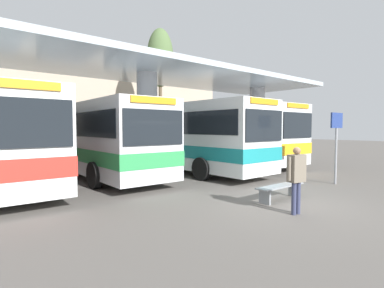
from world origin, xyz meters
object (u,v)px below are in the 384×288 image
at_px(waiting_bench_near_pillar, 280,189).
at_px(poplar_tree_behind_right, 160,59).
at_px(transit_bus_center_bay, 93,136).
at_px(transit_bus_far_right_bay, 222,133).
at_px(pedestrian_waiting, 296,173).
at_px(info_sign_platform, 336,133).
at_px(transit_bus_left_bay, 0,136).
at_px(transit_bus_right_bay, 173,134).

height_order(waiting_bench_near_pillar, poplar_tree_behind_right, poplar_tree_behind_right).
xyz_separation_m(transit_bus_center_bay, transit_bus_far_right_bay, (7.96, -0.80, 0.09)).
bearing_deg(waiting_bench_near_pillar, transit_bus_far_right_bay, 55.29).
distance_m(transit_bus_far_right_bay, waiting_bench_near_pillar, 9.86).
distance_m(transit_bus_center_bay, pedestrian_waiting, 10.07).
height_order(transit_bus_center_bay, poplar_tree_behind_right, poplar_tree_behind_right).
bearing_deg(info_sign_platform, transit_bus_left_bay, 141.86).
height_order(transit_bus_center_bay, transit_bus_right_bay, transit_bus_right_bay).
bearing_deg(poplar_tree_behind_right, waiting_bench_near_pillar, -112.46).
height_order(info_sign_platform, poplar_tree_behind_right, poplar_tree_behind_right).
distance_m(transit_bus_left_bay, pedestrian_waiting, 10.74).
height_order(transit_bus_center_bay, transit_bus_far_right_bay, transit_bus_far_right_bay).
height_order(transit_bus_far_right_bay, info_sign_platform, transit_bus_far_right_bay).
bearing_deg(poplar_tree_behind_right, transit_bus_left_bay, -145.86).
xyz_separation_m(pedestrian_waiting, poplar_tree_behind_right, (8.15, 18.42, 7.30)).
bearing_deg(transit_bus_left_bay, transit_bus_center_bay, -169.36).
height_order(waiting_bench_near_pillar, info_sign_platform, info_sign_platform).
height_order(transit_bus_far_right_bay, poplar_tree_behind_right, poplar_tree_behind_right).
height_order(transit_bus_left_bay, transit_bus_right_bay, transit_bus_left_bay).
distance_m(transit_bus_left_bay, poplar_tree_behind_right, 17.42).
bearing_deg(poplar_tree_behind_right, transit_bus_far_right_bay, -99.79).
relative_size(transit_bus_right_bay, waiting_bench_near_pillar, 6.19).
xyz_separation_m(transit_bus_left_bay, waiting_bench_near_pillar, (6.25, -8.19, -1.55)).
distance_m(waiting_bench_near_pillar, pedestrian_waiting, 1.68).
height_order(transit_bus_left_bay, pedestrian_waiting, transit_bus_left_bay).
height_order(transit_bus_left_bay, info_sign_platform, transit_bus_left_bay).
distance_m(transit_bus_far_right_bay, info_sign_platform, 8.00).
relative_size(transit_bus_far_right_bay, info_sign_platform, 3.86).
height_order(transit_bus_right_bay, poplar_tree_behind_right, poplar_tree_behind_right).
relative_size(info_sign_platform, pedestrian_waiting, 1.62).
relative_size(transit_bus_left_bay, waiting_bench_near_pillar, 5.42).
distance_m(info_sign_platform, poplar_tree_behind_right, 18.53).
distance_m(transit_bus_left_bay, waiting_bench_near_pillar, 10.42).
bearing_deg(transit_bus_far_right_bay, transit_bus_left_bay, 1.08).
bearing_deg(transit_bus_far_right_bay, poplar_tree_behind_right, -97.78).
bearing_deg(transit_bus_center_bay, waiting_bench_near_pillar, 106.61).
relative_size(transit_bus_left_bay, transit_bus_right_bay, 0.88).
height_order(info_sign_platform, pedestrian_waiting, info_sign_platform).
bearing_deg(waiting_bench_near_pillar, poplar_tree_behind_right, 67.54).
bearing_deg(transit_bus_center_bay, pedestrian_waiting, 99.29).
bearing_deg(waiting_bench_near_pillar, pedestrian_waiting, -131.52).
xyz_separation_m(transit_bus_right_bay, waiting_bench_near_pillar, (-1.64, -7.83, -1.53)).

